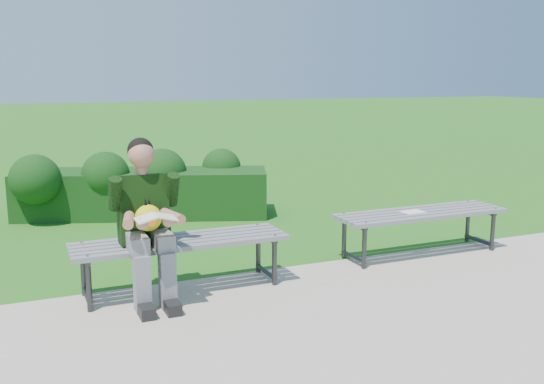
# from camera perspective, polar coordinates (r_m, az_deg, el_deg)

# --- Properties ---
(ground) EXTENTS (80.00, 80.00, 0.00)m
(ground) POSITION_cam_1_polar(r_m,az_deg,el_deg) (5.64, -4.25, -7.99)
(ground) COLOR #347524
(ground) RESTS_ON ground
(walkway) EXTENTS (30.00, 3.50, 0.02)m
(walkway) POSITION_cam_1_polar(r_m,az_deg,el_deg) (4.14, 3.94, -15.06)
(walkway) COLOR beige
(walkway) RESTS_ON ground
(hedge) EXTENTS (3.37, 1.86, 0.89)m
(hedge) POSITION_cam_1_polar(r_m,az_deg,el_deg) (8.13, -12.58, 0.51)
(hedge) COLOR #143B12
(hedge) RESTS_ON ground
(bench_left) EXTENTS (1.80, 0.50, 0.46)m
(bench_left) POSITION_cam_1_polar(r_m,az_deg,el_deg) (5.18, -8.58, -4.99)
(bench_left) COLOR slate
(bench_left) RESTS_ON walkway
(bench_right) EXTENTS (1.80, 0.50, 0.46)m
(bench_right) POSITION_cam_1_polar(r_m,az_deg,el_deg) (6.34, 13.83, -2.25)
(bench_right) COLOR slate
(bench_right) RESTS_ON walkway
(seated_boy) EXTENTS (0.56, 0.76, 1.31)m
(seated_boy) POSITION_cam_1_polar(r_m,az_deg,el_deg) (4.95, -11.77, -2.25)
(seated_boy) COLOR gray
(seated_boy) RESTS_ON walkway
(paper_sheet) EXTENTS (0.22, 0.17, 0.01)m
(paper_sheet) POSITION_cam_1_polar(r_m,az_deg,el_deg) (6.27, 13.12, -1.83)
(paper_sheet) COLOR white
(paper_sheet) RESTS_ON bench_right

